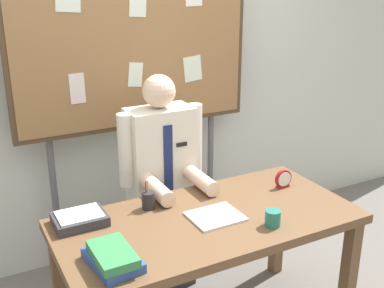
% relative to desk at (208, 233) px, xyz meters
% --- Properties ---
extents(back_wall, '(6.40, 0.08, 2.70)m').
position_rel_desk_xyz_m(back_wall, '(0.00, 1.16, 0.69)').
color(back_wall, silver).
rests_on(back_wall, ground_plane).
extents(desk, '(1.58, 0.77, 0.75)m').
position_rel_desk_xyz_m(desk, '(0.00, 0.00, 0.00)').
color(desk, brown).
rests_on(desk, ground_plane).
extents(person, '(0.55, 0.56, 1.40)m').
position_rel_desk_xyz_m(person, '(0.00, 0.58, -0.01)').
color(person, '#2D2D33').
rests_on(person, ground_plane).
extents(bulletin_board, '(1.60, 0.09, 2.17)m').
position_rel_desk_xyz_m(bulletin_board, '(0.00, 0.96, 0.89)').
color(bulletin_board, '#4C3823').
rests_on(bulletin_board, ground_plane).
extents(book_stack, '(0.21, 0.30, 0.09)m').
position_rel_desk_xyz_m(book_stack, '(-0.58, -0.19, 0.14)').
color(book_stack, '#2D4C99').
rests_on(book_stack, desk).
extents(open_notebook, '(0.27, 0.23, 0.01)m').
position_rel_desk_xyz_m(open_notebook, '(0.03, -0.02, 0.10)').
color(open_notebook, white).
rests_on(open_notebook, desk).
extents(desk_clock, '(0.11, 0.04, 0.11)m').
position_rel_desk_xyz_m(desk_clock, '(0.58, 0.12, 0.14)').
color(desk_clock, maroon).
rests_on(desk_clock, desk).
extents(coffee_mug, '(0.08, 0.08, 0.09)m').
position_rel_desk_xyz_m(coffee_mug, '(0.24, -0.23, 0.14)').
color(coffee_mug, '#267266').
rests_on(coffee_mug, desk).
extents(pen_holder, '(0.07, 0.07, 0.16)m').
position_rel_desk_xyz_m(pen_holder, '(-0.24, 0.24, 0.14)').
color(pen_holder, '#262626').
rests_on(pen_holder, desk).
extents(paper_tray, '(0.26, 0.20, 0.06)m').
position_rel_desk_xyz_m(paper_tray, '(-0.61, 0.24, 0.12)').
color(paper_tray, '#333338').
rests_on(paper_tray, desk).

